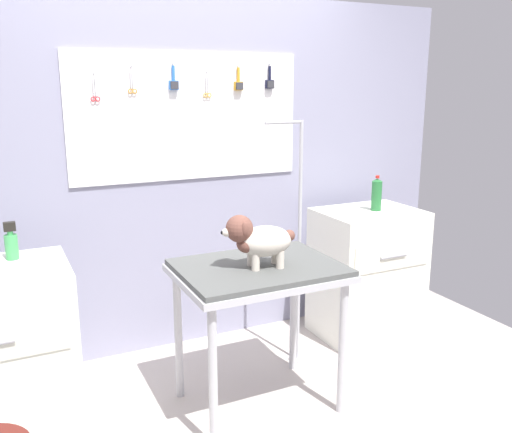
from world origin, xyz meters
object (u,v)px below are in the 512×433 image
Objects in this scene: grooming_table at (258,281)px; cabinet_right at (367,273)px; grooming_arm at (298,254)px; dog at (258,239)px; soda_bottle at (377,194)px.

cabinet_right reaches higher than grooming_table.
grooming_arm is at bearing -167.56° from cabinet_right.
dog is at bearing -140.74° from grooming_arm.
grooming_table is at bearing -141.95° from grooming_arm.
cabinet_right is at bearing 12.44° from grooming_arm.
soda_bottle is at bearing -20.50° from cabinet_right.
soda_bottle is at bearing 23.75° from dog.
cabinet_right is (0.64, 0.14, -0.26)m from grooming_arm.
grooming_arm reaches higher than grooming_table.
grooming_arm reaches higher than cabinet_right.
soda_bottle reaches higher than grooming_table.
dog is 1.32m from cabinet_right.
cabinet_right is 0.56m from soda_bottle.
soda_bottle is (0.04, -0.02, 0.56)m from cabinet_right.
grooming_arm is (0.44, 0.34, -0.01)m from grooming_table.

